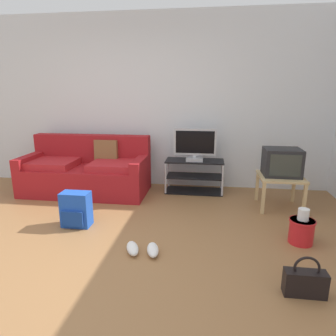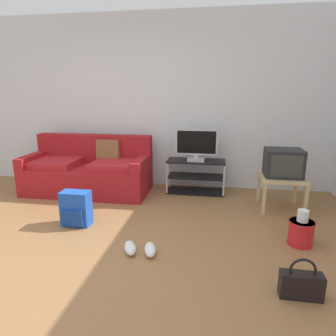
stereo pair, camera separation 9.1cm
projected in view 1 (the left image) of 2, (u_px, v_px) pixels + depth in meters
The scene contains 11 objects.
ground_plane at pixel (84, 260), 2.77m from camera, with size 9.00×9.80×0.02m, color olive.
wall_back at pixel (140, 102), 4.78m from camera, with size 9.00×0.10×2.70m, color silver.
couch at pixel (87, 172), 4.57m from camera, with size 1.87×0.85×0.85m.
tv_stand at pixel (194, 176), 4.58m from camera, with size 0.88×0.39×0.50m.
flat_tv at pixel (195, 145), 4.44m from camera, with size 0.63×0.22×0.48m.
side_table at pixel (280, 180), 3.91m from camera, with size 0.56×0.56×0.45m.
crt_tv at pixel (282, 162), 3.87m from camera, with size 0.46×0.39×0.36m.
backpack at pixel (76, 210), 3.42m from camera, with size 0.33×0.26×0.41m.
handbag at pixel (305, 282), 2.25m from camera, with size 0.31×0.11×0.33m.
cleaning_bucket at pixel (302, 229), 3.03m from camera, with size 0.26×0.26×0.37m.
sneakers_pair at pixel (143, 249), 2.86m from camera, with size 0.38×0.27×0.09m.
Camera 1 is at (1.11, -2.34, 1.52)m, focal length 31.67 mm.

